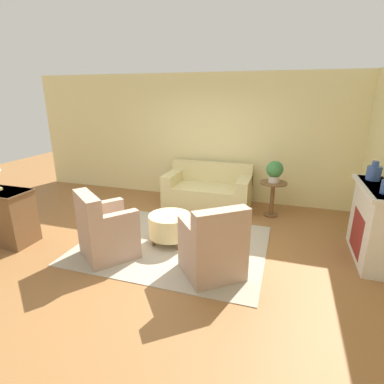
{
  "coord_description": "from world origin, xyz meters",
  "views": [
    {
      "loc": [
        1.63,
        -4.1,
        2.34
      ],
      "look_at": [
        0.15,
        0.55,
        0.75
      ],
      "focal_mm": 28.0,
      "sensor_mm": 36.0,
      "label": 1
    }
  ],
  "objects_px": {
    "armchair_right": "(213,248)",
    "dresser": "(2,215)",
    "vase_mantel_near": "(374,173)",
    "couch": "(208,191)",
    "side_table": "(273,193)",
    "ottoman_table": "(170,225)",
    "potted_plant_on_side_table": "(275,171)",
    "armchair_left": "(105,232)"
  },
  "relations": [
    {
      "from": "ottoman_table",
      "to": "vase_mantel_near",
      "type": "bearing_deg",
      "value": 14.49
    },
    {
      "from": "couch",
      "to": "side_table",
      "type": "distance_m",
      "value": 1.38
    },
    {
      "from": "couch",
      "to": "armchair_left",
      "type": "height_order",
      "value": "armchair_left"
    },
    {
      "from": "vase_mantel_near",
      "to": "ottoman_table",
      "type": "bearing_deg",
      "value": -165.51
    },
    {
      "from": "armchair_right",
      "to": "side_table",
      "type": "distance_m",
      "value": 2.49
    },
    {
      "from": "armchair_left",
      "to": "couch",
      "type": "bearing_deg",
      "value": 70.55
    },
    {
      "from": "dresser",
      "to": "potted_plant_on_side_table",
      "type": "distance_m",
      "value": 4.87
    },
    {
      "from": "vase_mantel_near",
      "to": "potted_plant_on_side_table",
      "type": "relative_size",
      "value": 0.68
    },
    {
      "from": "ottoman_table",
      "to": "dresser",
      "type": "xyz_separation_m",
      "value": [
        -2.63,
        -0.79,
        0.16
      ]
    },
    {
      "from": "armchair_right",
      "to": "side_table",
      "type": "relative_size",
      "value": 1.44
    },
    {
      "from": "vase_mantel_near",
      "to": "potted_plant_on_side_table",
      "type": "bearing_deg",
      "value": 147.11
    },
    {
      "from": "armchair_left",
      "to": "armchair_right",
      "type": "height_order",
      "value": "same"
    },
    {
      "from": "ottoman_table",
      "to": "side_table",
      "type": "xyz_separation_m",
      "value": [
        1.52,
        1.71,
        0.17
      ]
    },
    {
      "from": "armchair_left",
      "to": "vase_mantel_near",
      "type": "distance_m",
      "value": 4.1
    },
    {
      "from": "couch",
      "to": "armchair_left",
      "type": "distance_m",
      "value": 2.73
    },
    {
      "from": "dresser",
      "to": "side_table",
      "type": "bearing_deg",
      "value": 31.04
    },
    {
      "from": "ottoman_table",
      "to": "side_table",
      "type": "relative_size",
      "value": 0.98
    },
    {
      "from": "dresser",
      "to": "vase_mantel_near",
      "type": "relative_size",
      "value": 3.62
    },
    {
      "from": "couch",
      "to": "side_table",
      "type": "xyz_separation_m",
      "value": [
        1.37,
        -0.16,
        0.14
      ]
    },
    {
      "from": "couch",
      "to": "dresser",
      "type": "bearing_deg",
      "value": -136.32
    },
    {
      "from": "armchair_right",
      "to": "vase_mantel_near",
      "type": "distance_m",
      "value": 2.67
    },
    {
      "from": "armchair_left",
      "to": "vase_mantel_near",
      "type": "height_order",
      "value": "vase_mantel_near"
    },
    {
      "from": "vase_mantel_near",
      "to": "side_table",
      "type": "bearing_deg",
      "value": 147.11
    },
    {
      "from": "couch",
      "to": "armchair_right",
      "type": "relative_size",
      "value": 1.79
    },
    {
      "from": "potted_plant_on_side_table",
      "to": "ottoman_table",
      "type": "bearing_deg",
      "value": -131.67
    },
    {
      "from": "potted_plant_on_side_table",
      "to": "dresser",
      "type": "bearing_deg",
      "value": -148.96
    },
    {
      "from": "ottoman_table",
      "to": "dresser",
      "type": "relative_size",
      "value": 0.66
    },
    {
      "from": "armchair_left",
      "to": "side_table",
      "type": "xyz_separation_m",
      "value": [
        2.28,
        2.41,
        0.07
      ]
    },
    {
      "from": "ottoman_table",
      "to": "potted_plant_on_side_table",
      "type": "height_order",
      "value": "potted_plant_on_side_table"
    },
    {
      "from": "side_table",
      "to": "vase_mantel_near",
      "type": "relative_size",
      "value": 2.44
    },
    {
      "from": "armchair_left",
      "to": "dresser",
      "type": "distance_m",
      "value": 1.88
    },
    {
      "from": "armchair_left",
      "to": "armchair_right",
      "type": "bearing_deg",
      "value": 0.0
    },
    {
      "from": "vase_mantel_near",
      "to": "couch",
      "type": "bearing_deg",
      "value": 158.68
    },
    {
      "from": "ottoman_table",
      "to": "vase_mantel_near",
      "type": "distance_m",
      "value": 3.21
    },
    {
      "from": "armchair_left",
      "to": "potted_plant_on_side_table",
      "type": "height_order",
      "value": "potted_plant_on_side_table"
    },
    {
      "from": "potted_plant_on_side_table",
      "to": "side_table",
      "type": "bearing_deg",
      "value": 90.0
    },
    {
      "from": "armchair_left",
      "to": "dresser",
      "type": "height_order",
      "value": "armchair_left"
    },
    {
      "from": "armchair_left",
      "to": "armchair_right",
      "type": "xyz_separation_m",
      "value": [
        1.66,
        0.0,
        0.0
      ]
    },
    {
      "from": "armchair_right",
      "to": "couch",
      "type": "bearing_deg",
      "value": 106.25
    },
    {
      "from": "armchair_right",
      "to": "dresser",
      "type": "distance_m",
      "value": 3.54
    },
    {
      "from": "couch",
      "to": "potted_plant_on_side_table",
      "type": "xyz_separation_m",
      "value": [
        1.37,
        -0.16,
        0.6
      ]
    },
    {
      "from": "armchair_left",
      "to": "potted_plant_on_side_table",
      "type": "distance_m",
      "value": 3.36
    }
  ]
}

